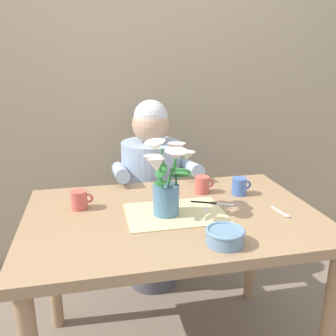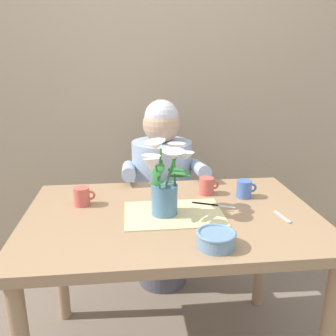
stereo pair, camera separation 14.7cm
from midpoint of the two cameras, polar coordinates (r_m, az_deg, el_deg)
The scene contains 12 objects.
wood_panel_backdrop at distance 2.40m, azimuth -0.65°, elevation 14.63°, with size 4.00×0.10×2.50m, color tan.
dining_table at distance 1.53m, azimuth 3.35°, elevation -10.53°, with size 1.20×0.80×0.74m.
seated_person at distance 2.12m, azimuth 1.04°, elevation -4.77°, with size 0.45×0.47×1.14m.
striped_placemat at distance 1.48m, azimuth 3.79°, elevation -7.29°, with size 0.40×0.28×0.01m, color beige.
flower_vase at distance 1.42m, azimuth 2.46°, elevation -1.62°, with size 0.23×0.27×0.30m.
ceramic_bowl at distance 1.25m, azimuth 11.06°, elevation -11.01°, with size 0.14×0.14×0.06m.
dinner_knife at distance 1.58m, azimuth 9.91°, elevation -5.92°, with size 0.19×0.02×0.01m, color silver.
ceramic_mug at distance 1.69m, azimuth 14.49°, elevation -3.27°, with size 0.09×0.07×0.08m.
coffee_cup at distance 1.70m, azimuth 8.66°, elevation -2.86°, with size 0.09×0.07×0.08m.
tea_cup at distance 1.58m, azimuth -10.89°, elevation -4.49°, with size 0.09×0.07×0.08m.
spoon_0 at distance 1.53m, azimuth 20.73°, elevation -7.56°, with size 0.03×0.12×0.01m.
spoon_1 at distance 1.51m, azimuth 9.62°, elevation -7.07°, with size 0.08×0.10×0.01m.
Camera 2 is at (-0.16, -1.35, 1.35)m, focal length 38.45 mm.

